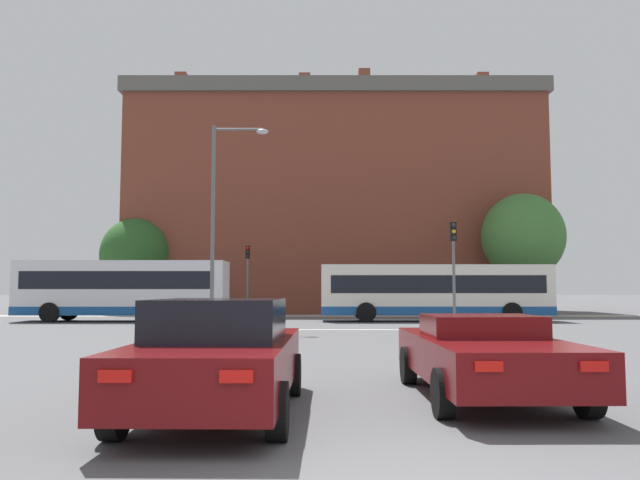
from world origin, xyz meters
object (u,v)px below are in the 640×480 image
car_roadster_right (485,354)px  traffic_light_far_left (249,269)px  traffic_light_near_right (455,257)px  bus_crossing_lead (436,291)px  street_lamp_junction (224,206)px  pedestrian_waiting (199,299)px  bus_crossing_trailing (126,289)px  car_saloon_left (222,355)px

car_roadster_right → traffic_light_far_left: size_ratio=1.11×
traffic_light_far_left → traffic_light_near_right: 15.75m
bus_crossing_lead → street_lamp_junction: street_lamp_junction is taller
car_roadster_right → pedestrian_waiting: bearing=108.2°
bus_crossing_lead → bus_crossing_trailing: (-16.19, -0.18, 0.11)m
pedestrian_waiting → traffic_light_far_left: bearing=163.2°
car_saloon_left → street_lamp_junction: bearing=99.9°
traffic_light_near_right → bus_crossing_trailing: bearing=158.7°
traffic_light_far_left → pedestrian_waiting: traffic_light_far_left is taller
street_lamp_junction → car_saloon_left: bearing=-81.0°
bus_crossing_trailing → traffic_light_near_right: (15.86, -6.20, 1.33)m
car_roadster_right → street_lamp_junction: street_lamp_junction is taller
bus_crossing_trailing → street_lamp_junction: 9.91m
car_roadster_right → street_lamp_junction: (-6.53, 15.97, 4.43)m
bus_crossing_lead → traffic_light_near_right: size_ratio=2.63×
traffic_light_near_right → street_lamp_junction: bearing=-175.4°
car_roadster_right → pedestrian_waiting: size_ratio=2.77×
traffic_light_near_right → pedestrian_waiting: size_ratio=2.58×
traffic_light_far_left → street_lamp_junction: size_ratio=0.51×
car_roadster_right → traffic_light_near_right: size_ratio=1.07×
traffic_light_far_left → street_lamp_junction: (0.41, -12.85, 2.18)m
car_saloon_left → traffic_light_near_right: traffic_light_near_right is taller
car_saloon_left → traffic_light_far_left: size_ratio=1.10×
pedestrian_waiting → traffic_light_near_right: bearing=143.7°
car_saloon_left → bus_crossing_lead: (7.30, 24.34, 0.79)m
car_roadster_right → bus_crossing_lead: bus_crossing_lead is taller
bus_crossing_lead → bus_crossing_trailing: size_ratio=1.11×
traffic_light_near_right → car_roadster_right: bearing=-100.7°
bus_crossing_lead → pedestrian_waiting: bearing=62.0°
bus_crossing_lead → traffic_light_near_right: bearing=177.0°
bus_crossing_lead → traffic_light_far_left: size_ratio=2.72×
car_roadster_right → bus_crossing_trailing: bearing=118.4°
car_saloon_left → bus_crossing_trailing: bus_crossing_trailing is taller
car_roadster_right → bus_crossing_lead: bearing=80.8°
bus_crossing_trailing → traffic_light_near_right: size_ratio=2.38×
car_roadster_right → street_lamp_junction: bearing=111.7°
traffic_light_far_left → traffic_light_near_right: size_ratio=0.97×
bus_crossing_lead → bus_crossing_trailing: 16.19m
bus_crossing_trailing → traffic_light_near_right: bearing=-111.3°
car_saloon_left → pedestrian_waiting: size_ratio=2.74×
traffic_light_near_right → pedestrian_waiting: bearing=134.5°
car_saloon_left → pedestrian_waiting: bearing=102.6°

